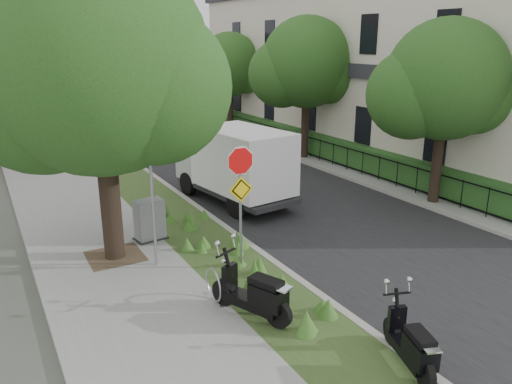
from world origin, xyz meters
The scene contains 21 objects.
ground centered at (0.00, 0.00, 0.00)m, with size 120.00×120.00×0.00m, color #4C5147.
sidewalk_near centered at (-4.25, 10.00, 0.06)m, with size 3.50×60.00×0.12m, color gray.
verge centered at (-1.50, 10.00, 0.06)m, with size 2.00×60.00×0.12m, color #2F481F.
kerb_near centered at (-0.50, 10.00, 0.07)m, with size 0.20×60.00×0.13m, color #9E9991.
road centered at (3.00, 10.00, 0.01)m, with size 7.00×60.00×0.01m, color black.
kerb_far centered at (6.50, 10.00, 0.07)m, with size 0.20×60.00×0.13m, color #9E9991.
footpath_far centered at (8.20, 10.00, 0.06)m, with size 3.20×60.00×0.12m, color gray.
street_tree_main centered at (-4.08, 2.86, 4.80)m, with size 6.21×5.54×7.66m.
bare_post centered at (-3.20, 1.80, 2.12)m, with size 0.08×0.08×4.00m.
bike_hoop centered at (-2.70, -0.60, 0.50)m, with size 0.06×0.78×0.77m.
sign_assembly centered at (-1.40, 0.58, 2.33)m, with size 0.94×0.08×3.22m.
fence_far centered at (7.20, 10.00, 0.67)m, with size 0.04×24.00×1.00m.
hedge_far centered at (7.90, 10.00, 0.67)m, with size 1.00×24.00×1.10m, color #18451A.
terrace_houses centered at (11.49, 10.00, 4.16)m, with size 7.40×26.40×8.20m.
far_tree_a centered at (6.94, 2.05, 4.13)m, with size 4.60×4.10×6.22m.
far_tree_b centered at (6.94, 10.05, 4.37)m, with size 4.83×4.31×6.56m.
far_tree_c centered at (6.94, 18.04, 3.95)m, with size 4.37×3.89×5.93m.
scooter_near centered at (-2.21, -1.73, 0.59)m, with size 0.97×1.91×0.96m.
scooter_far centered at (-0.73, -4.47, 0.53)m, with size 0.74×1.71×0.84m.
box_truck centered at (1.02, 5.65, 1.50)m, with size 2.63×5.29×2.30m.
utility_cabinet centered at (-2.80, 3.51, 0.68)m, with size 0.95×0.69×1.17m.
Camera 1 is at (-6.67, -9.56, 5.61)m, focal length 35.00 mm.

